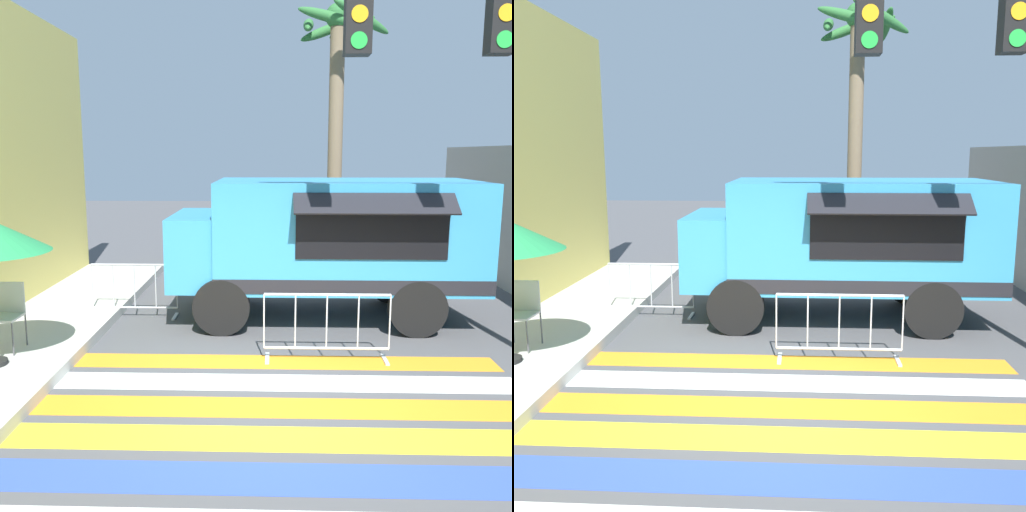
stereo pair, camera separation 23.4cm
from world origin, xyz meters
TOP-DOWN VIEW (x-y plane):
  - ground_plane at (0.00, 0.00)m, footprint 60.00×60.00m
  - crosswalk_painted at (0.00, -0.39)m, footprint 6.40×4.36m
  - food_truck at (0.84, 3.88)m, footprint 5.43×2.85m
  - traffic_signal_pole at (2.71, 0.93)m, footprint 4.01×0.29m
  - folding_chair at (-3.96, 1.54)m, footprint 0.47×0.47m
  - barricade_front at (0.74, 1.63)m, footprint 1.86×0.44m
  - barricade_side at (-2.61, 3.77)m, footprint 1.61×0.44m
  - palm_tree at (1.47, 7.77)m, footprint 2.27×2.27m

SIDE VIEW (x-z plane):
  - ground_plane at x=0.00m, z-range 0.00..0.00m
  - crosswalk_painted at x=0.00m, z-range 0.00..0.01m
  - barricade_side at x=-2.61m, z-range -0.02..0.99m
  - barricade_front at x=0.74m, z-range -0.01..1.00m
  - folding_chair at x=-3.96m, z-range 0.27..1.25m
  - food_truck at x=0.84m, z-range 0.25..2.78m
  - traffic_signal_pole at x=2.71m, z-range 1.22..6.74m
  - palm_tree at x=1.47m, z-range 1.25..7.73m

